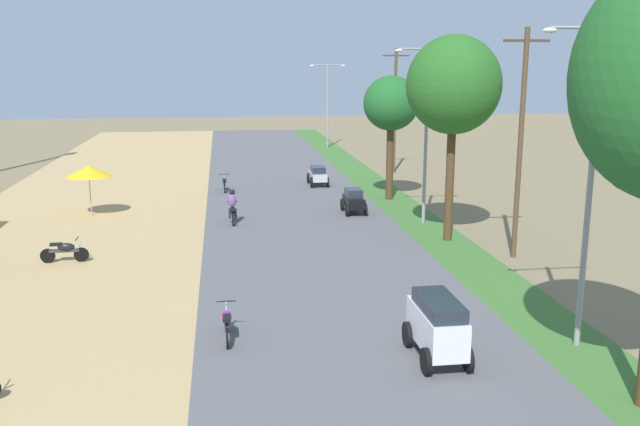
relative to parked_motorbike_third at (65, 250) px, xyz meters
The scene contains 15 objects.
parked_motorbike_third is the anchor object (origin of this frame).
vendor_umbrella 8.50m from the parked_motorbike_third, 93.29° to the left, with size 2.20×2.20×2.52m.
median_tree_second 16.77m from the parked_motorbike_third, ahead, with size 3.91×3.91×8.63m.
median_tree_third 18.99m from the parked_motorbike_third, 33.99° to the left, with size 3.02×3.02×6.79m.
streetlamp_near 18.99m from the parked_motorbike_third, 33.23° to the right, with size 3.16×0.20×8.50m.
streetlamp_mid 16.62m from the parked_motorbike_third, 15.79° to the left, with size 3.16×0.20×8.24m.
streetlamp_far 37.75m from the parked_motorbike_third, 65.69° to the left, with size 3.16×0.20×7.37m.
utility_pole_near 26.89m from the parked_motorbike_third, 47.76° to the left, with size 1.80×0.20×8.46m.
utility_pole_far 17.93m from the parked_motorbike_third, ahead, with size 1.80×0.20×8.85m.
car_van_white 15.49m from the parked_motorbike_third, 42.70° to the right, with size 1.19×2.41×1.67m.
car_hatchback_black 14.38m from the parked_motorbike_third, 28.94° to the left, with size 1.04×2.00×1.23m.
car_sedan_silver 19.20m from the parked_motorbike_third, 51.72° to the left, with size 1.10×2.26×1.19m.
motorbike_ahead_second 10.35m from the parked_motorbike_third, 54.22° to the right, with size 0.54×1.80×0.94m.
motorbike_ahead_third 8.54m from the parked_motorbike_third, 40.61° to the left, with size 0.54×1.80×1.66m.
motorbike_ahead_fourth 15.23m from the parked_motorbike_third, 66.19° to the left, with size 0.54×1.80×0.94m.
Camera 1 is at (-3.60, -6.85, 7.61)m, focal length 38.49 mm.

